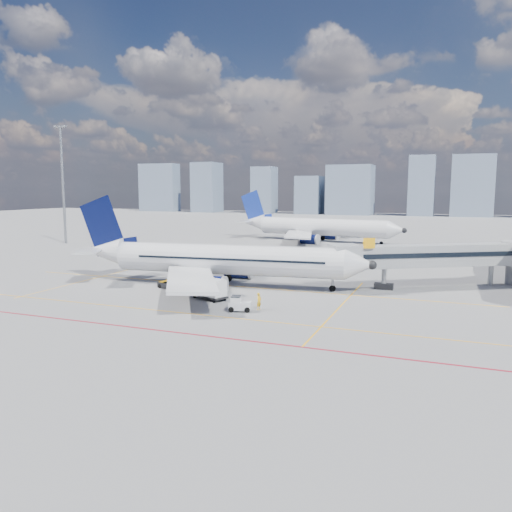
# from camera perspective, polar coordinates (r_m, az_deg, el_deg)

# --- Properties ---
(ground) EXTENTS (420.00, 420.00, 0.00)m
(ground) POSITION_cam_1_polar(r_m,az_deg,el_deg) (54.09, -5.60, -5.01)
(ground) COLOR slate
(ground) RESTS_ON ground
(apron_markings) EXTENTS (90.00, 35.12, 0.01)m
(apron_markings) POSITION_cam_1_polar(r_m,az_deg,el_deg) (50.99, -8.17, -5.82)
(apron_markings) COLOR #F4A40C
(apron_markings) RESTS_ON ground
(jet_bridge) EXTENTS (23.55, 15.78, 6.30)m
(jet_bridge) POSITION_cam_1_polar(r_m,az_deg,el_deg) (64.50, 20.67, -0.04)
(jet_bridge) COLOR gray
(jet_bridge) RESTS_ON ground
(floodlight_mast_nw) EXTENTS (3.20, 0.61, 25.45)m
(floodlight_mast_nw) POSITION_cam_1_polar(r_m,az_deg,el_deg) (117.50, -21.22, 7.98)
(floodlight_mast_nw) COLOR gray
(floodlight_mast_nw) RESTS_ON ground
(distant_skyline) EXTENTS (250.60, 15.62, 29.16)m
(distant_skyline) POSITION_cam_1_polar(r_m,az_deg,el_deg) (239.04, 13.94, 7.39)
(distant_skyline) COLOR slate
(distant_skyline) RESTS_ON ground
(main_aircraft) EXTENTS (37.86, 32.94, 11.08)m
(main_aircraft) POSITION_cam_1_polar(r_m,az_deg,el_deg) (61.40, -4.63, -0.42)
(main_aircraft) COLOR silver
(main_aircraft) RESTS_ON ground
(second_aircraft) EXTENTS (40.58, 35.12, 11.91)m
(second_aircraft) POSITION_cam_1_polar(r_m,az_deg,el_deg) (115.28, 6.80, 3.30)
(second_aircraft) COLOR silver
(second_aircraft) RESTS_ON ground
(baggage_tug) EXTENTS (2.39, 1.78, 1.50)m
(baggage_tug) POSITION_cam_1_polar(r_m,az_deg,el_deg) (48.77, -1.97, -5.50)
(baggage_tug) COLOR silver
(baggage_tug) RESTS_ON ground
(cargo_dolly) EXTENTS (4.47, 3.28, 2.24)m
(cargo_dolly) POSITION_cam_1_polar(r_m,az_deg,el_deg) (54.12, -5.33, -3.67)
(cargo_dolly) COLOR black
(cargo_dolly) RESTS_ON ground
(belt_loader) EXTENTS (5.42, 2.95, 2.20)m
(belt_loader) POSITION_cam_1_polar(r_m,az_deg,el_deg) (60.22, -9.56, -3.22)
(belt_loader) COLOR black
(belt_loader) RESTS_ON ground
(ramp_worker) EXTENTS (0.54, 0.69, 1.68)m
(ramp_worker) POSITION_cam_1_polar(r_m,az_deg,el_deg) (49.40, 0.35, -5.19)
(ramp_worker) COLOR gold
(ramp_worker) RESTS_ON ground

